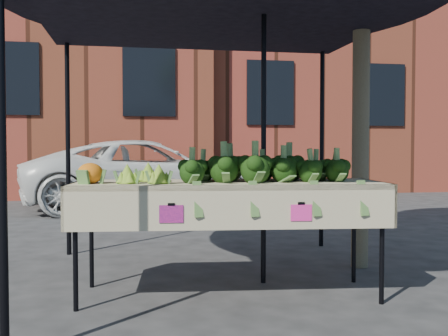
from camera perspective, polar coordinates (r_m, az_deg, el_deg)
ground at (r=4.35m, az=2.12°, el=-13.33°), size 90.00×90.00×0.00m
table at (r=4.13m, az=0.49°, el=-7.75°), size 2.47×1.03×0.90m
canopy at (r=4.47m, az=-0.24°, el=4.84°), size 3.16×3.16×2.74m
broccoli_heap at (r=4.17m, az=4.83°, el=0.45°), size 1.48×0.58×0.27m
romanesco_cluster at (r=3.99m, az=-8.91°, el=-0.10°), size 0.44×0.48×0.21m
cauliflower_pair at (r=3.97m, az=-14.47°, el=-0.31°), size 0.21×0.21×0.19m
vehicle at (r=10.34m, az=-8.43°, el=8.90°), size 1.66×2.38×4.76m
street_tree at (r=5.37m, az=14.87°, el=15.24°), size 2.42×2.42×4.77m
building_right at (r=18.63m, az=15.53°, el=11.61°), size 12.00×8.00×8.50m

